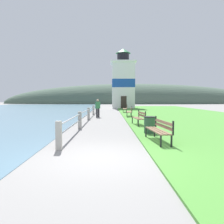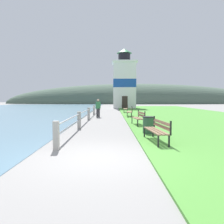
{
  "view_description": "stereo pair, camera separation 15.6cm",
  "coord_description": "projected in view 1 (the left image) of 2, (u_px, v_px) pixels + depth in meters",
  "views": [
    {
      "loc": [
        0.3,
        -6.07,
        1.7
      ],
      "look_at": [
        0.51,
        15.71,
        0.3
      ],
      "focal_mm": 35.0,
      "sensor_mm": 36.0,
      "label": 1
    },
    {
      "loc": [
        0.46,
        -6.07,
        1.7
      ],
      "look_at": [
        0.51,
        15.71,
        0.3
      ],
      "focal_mm": 35.0,
      "sensor_mm": 36.0,
      "label": 2
    }
  ],
  "objects": [
    {
      "name": "ground_plane",
      "position": [
        99.0,
        158.0,
        6.16
      ],
      "size": [
        160.0,
        160.0,
        0.0
      ],
      "primitive_type": "plane",
      "color": "gray"
    },
    {
      "name": "grass_verge",
      "position": [
        183.0,
        115.0,
        21.48
      ],
      "size": [
        12.0,
        45.84,
        0.06
      ],
      "color": "#4C8E38",
      "rests_on": "ground_plane"
    },
    {
      "name": "seawall_railing",
      "position": [
        91.0,
        111.0,
        19.57
      ],
      "size": [
        0.18,
        25.15,
        0.95
      ],
      "color": "#A8A399",
      "rests_on": "ground_plane"
    },
    {
      "name": "park_bench_near",
      "position": [
        160.0,
        129.0,
        8.26
      ],
      "size": [
        0.65,
        2.03,
        0.94
      ],
      "rotation": [
        0.0,
        0.0,
        3.23
      ],
      "color": "brown",
      "rests_on": "ground_plane"
    },
    {
      "name": "park_bench_midway",
      "position": [
        140.0,
        117.0,
        13.34
      ],
      "size": [
        0.65,
        1.73,
        0.94
      ],
      "rotation": [
        0.0,
        0.0,
        3.25
      ],
      "color": "brown",
      "rests_on": "ground_plane"
    },
    {
      "name": "park_bench_far",
      "position": [
        130.0,
        111.0,
        19.48
      ],
      "size": [
        0.62,
        2.02,
        0.94
      ],
      "rotation": [
        0.0,
        0.0,
        3.07
      ],
      "color": "brown",
      "rests_on": "ground_plane"
    },
    {
      "name": "park_bench_by_lighthouse",
      "position": [
        126.0,
        108.0,
        25.09
      ],
      "size": [
        0.59,
        2.01,
        0.94
      ],
      "rotation": [
        0.0,
        0.0,
        3.08
      ],
      "color": "brown",
      "rests_on": "ground_plane"
    },
    {
      "name": "lighthouse",
      "position": [
        123.0,
        82.0,
        36.11
      ],
      "size": [
        4.12,
        4.12,
        9.78
      ],
      "color": "white",
      "rests_on": "ground_plane"
    },
    {
      "name": "person_strolling",
      "position": [
        98.0,
        107.0,
        19.16
      ],
      "size": [
        0.44,
        0.37,
        1.6
      ],
      "rotation": [
        0.0,
        0.0,
        2.07
      ],
      "color": "#28282D",
      "rests_on": "ground_plane"
    },
    {
      "name": "trash_bin",
      "position": [
        149.0,
        125.0,
        10.19
      ],
      "size": [
        0.54,
        0.54,
        0.84
      ],
      "color": "#2D5138",
      "rests_on": "ground_plane"
    },
    {
      "name": "distant_hillside",
      "position": [
        135.0,
        104.0,
        66.67
      ],
      "size": [
        80.0,
        16.0,
        12.0
      ],
      "color": "#475B4C",
      "rests_on": "ground_plane"
    }
  ]
}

